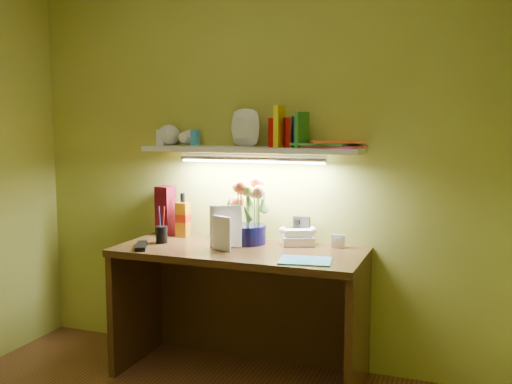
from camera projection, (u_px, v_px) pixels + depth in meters
desk at (239, 313)px, 3.25m from camera, size 1.40×0.60×0.75m
flower_bouquet at (248, 211)px, 3.32m from camera, size 0.27×0.27×0.38m
telephone at (298, 236)px, 3.29m from camera, size 0.22×0.20×0.11m
desk_clock at (338, 241)px, 3.23m from camera, size 0.08×0.05×0.07m
whisky_bottle at (183, 215)px, 3.53m from camera, size 0.07×0.07×0.27m
whisky_box at (166, 210)px, 3.60m from camera, size 0.11×0.11×0.31m
pen_cup at (161, 229)px, 3.35m from camera, size 0.08×0.08×0.17m
art_card at (226, 225)px, 3.44m from camera, size 0.18×0.05×0.18m
tv_remote at (141, 246)px, 3.22m from camera, size 0.14×0.21×0.02m
blue_folder at (305, 261)px, 2.91m from camera, size 0.29×0.23×0.01m
desk_book_a at (210, 227)px, 3.22m from camera, size 0.18×0.08×0.24m
desk_book_b at (212, 232)px, 3.19m from camera, size 0.14×0.07×0.19m
wall_shelf at (251, 143)px, 3.30m from camera, size 1.32×0.32×0.26m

